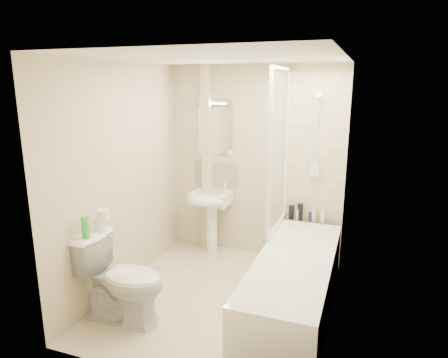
% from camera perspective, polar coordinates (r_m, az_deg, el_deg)
% --- Properties ---
extents(floor, '(2.50, 2.50, 0.00)m').
position_cam_1_polar(floor, '(4.33, -0.57, -16.66)').
color(floor, beige).
rests_on(floor, ground).
extents(wall_back, '(2.20, 0.02, 2.40)m').
position_cam_1_polar(wall_back, '(5.02, 4.44, 2.31)').
color(wall_back, beige).
rests_on(wall_back, ground).
extents(wall_left, '(0.02, 2.50, 2.40)m').
position_cam_1_polar(wall_left, '(4.36, -14.25, 0.19)').
color(wall_left, beige).
rests_on(wall_left, ground).
extents(wall_right, '(0.02, 2.50, 2.40)m').
position_cam_1_polar(wall_right, '(3.64, 15.84, -2.58)').
color(wall_right, beige).
rests_on(wall_right, ground).
extents(ceiling, '(2.20, 2.50, 0.02)m').
position_cam_1_polar(ceiling, '(3.74, -0.67, 16.96)').
color(ceiling, white).
rests_on(ceiling, wall_back).
extents(tile_back, '(0.70, 0.01, 1.75)m').
position_cam_1_polar(tile_back, '(4.83, 13.07, 4.25)').
color(tile_back, beige).
rests_on(tile_back, wall_back).
extents(tile_right, '(0.01, 2.10, 1.75)m').
position_cam_1_polar(tile_right, '(3.63, 15.94, 1.05)').
color(tile_right, beige).
rests_on(tile_right, wall_right).
extents(pipe_boxing, '(0.12, 0.12, 2.40)m').
position_cam_1_polar(pipe_boxing, '(5.17, -2.38, 2.66)').
color(pipe_boxing, beige).
rests_on(pipe_boxing, ground).
extents(splashback, '(0.60, 0.02, 0.30)m').
position_cam_1_polar(splashback, '(5.21, -1.14, 0.85)').
color(splashback, beige).
rests_on(splashback, wall_back).
extents(mirror, '(0.46, 0.01, 0.60)m').
position_cam_1_polar(mirror, '(5.11, -1.18, 6.86)').
color(mirror, white).
rests_on(mirror, wall_back).
extents(strip_light, '(0.42, 0.07, 0.07)m').
position_cam_1_polar(strip_light, '(5.06, -1.29, 11.00)').
color(strip_light, silver).
rests_on(strip_light, wall_back).
extents(bathtub, '(0.70, 2.10, 0.55)m').
position_cam_1_polar(bathtub, '(4.06, 9.95, -14.42)').
color(bathtub, white).
rests_on(bathtub, ground).
extents(shower_screen, '(0.04, 0.92, 1.80)m').
position_cam_1_polar(shower_screen, '(4.45, 7.88, 4.03)').
color(shower_screen, white).
rests_on(shower_screen, bathtub).
extents(shower_fixture, '(0.10, 0.16, 0.99)m').
position_cam_1_polar(shower_fixture, '(4.76, 13.06, 5.60)').
color(shower_fixture, white).
rests_on(shower_fixture, wall_back).
extents(pedestal_sink, '(0.49, 0.46, 0.94)m').
position_cam_1_polar(pedestal_sink, '(5.10, -2.04, -3.76)').
color(pedestal_sink, white).
rests_on(pedestal_sink, ground).
extents(bottle_black_a, '(0.07, 0.07, 0.17)m').
position_cam_1_polar(bottle_black_a, '(4.97, 9.61, -4.69)').
color(bottle_black_a, black).
rests_on(bottle_black_a, bathtub).
extents(bottle_white_a, '(0.06, 0.06, 0.13)m').
position_cam_1_polar(bottle_white_a, '(4.97, 10.61, -5.01)').
color(bottle_white_a, white).
rests_on(bottle_white_a, bathtub).
extents(bottle_black_b, '(0.06, 0.06, 0.20)m').
position_cam_1_polar(bottle_black_b, '(4.95, 10.81, -4.64)').
color(bottle_black_b, black).
rests_on(bottle_black_b, bathtub).
extents(bottle_blue, '(0.05, 0.05, 0.11)m').
position_cam_1_polar(bottle_blue, '(4.95, 12.30, -5.25)').
color(bottle_blue, navy).
rests_on(bottle_blue, bathtub).
extents(bottle_cream, '(0.05, 0.05, 0.18)m').
position_cam_1_polar(bottle_cream, '(4.93, 12.70, -4.93)').
color(bottle_cream, beige).
rests_on(bottle_cream, bathtub).
extents(bottle_white_b, '(0.05, 0.05, 0.16)m').
position_cam_1_polar(bottle_white_b, '(4.93, 13.92, -5.17)').
color(bottle_white_b, white).
rests_on(bottle_white_b, bathtub).
extents(toilet, '(0.47, 0.82, 0.83)m').
position_cam_1_polar(toilet, '(3.92, -14.35, -13.64)').
color(toilet, white).
rests_on(toilet, ground).
extents(toilet_roll_lower, '(0.11, 0.11, 0.11)m').
position_cam_1_polar(toilet_roll_lower, '(3.94, -17.26, -6.22)').
color(toilet_roll_lower, white).
rests_on(toilet_roll_lower, toilet).
extents(toilet_roll_upper, '(0.12, 0.12, 0.09)m').
position_cam_1_polar(toilet_roll_upper, '(3.90, -16.93, -4.86)').
color(toilet_roll_upper, white).
rests_on(toilet_roll_upper, toilet_roll_lower).
extents(green_bottle, '(0.07, 0.07, 0.20)m').
position_cam_1_polar(green_bottle, '(3.78, -19.21, -6.55)').
color(green_bottle, green).
rests_on(green_bottle, toilet).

